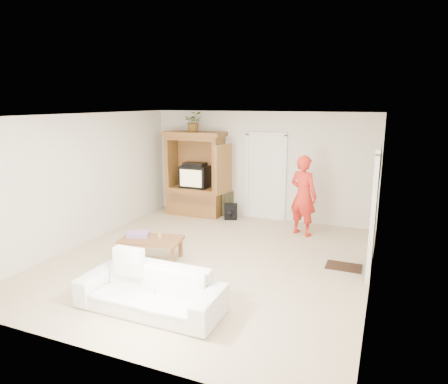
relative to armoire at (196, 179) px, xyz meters
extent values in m
plane|color=tan|center=(1.58, -2.66, -0.91)|extent=(6.00, 6.00, 0.00)
plane|color=white|center=(1.58, -2.66, 1.69)|extent=(6.00, 6.00, 0.00)
plane|color=silver|center=(1.58, 0.34, 0.39)|extent=(5.50, 0.00, 5.50)
plane|color=silver|center=(1.58, -5.66, 0.39)|extent=(5.50, 0.00, 5.50)
plane|color=silver|center=(-1.17, -2.66, 0.39)|extent=(0.00, 6.00, 6.00)
plane|color=silver|center=(4.33, -2.66, 0.39)|extent=(0.00, 6.00, 6.00)
cube|color=#955B2E|center=(-0.02, -0.01, -0.56)|extent=(1.40, 0.60, 0.70)
cube|color=#955B2E|center=(-0.67, -0.01, 0.39)|extent=(0.10, 0.60, 1.20)
cube|color=#955B2E|center=(0.63, -0.01, 0.39)|extent=(0.10, 0.60, 1.20)
cube|color=#955B2E|center=(-0.02, 0.26, 0.39)|extent=(1.40, 0.06, 1.20)
cube|color=#955B2E|center=(-0.02, -0.01, 1.04)|extent=(1.40, 0.60, 0.10)
cube|color=#955B2E|center=(-0.02, -0.01, 1.14)|extent=(1.52, 0.68, 0.10)
cube|color=#955B2E|center=(0.96, -0.48, 0.39)|extent=(0.16, 0.67, 1.15)
cube|color=black|center=(-0.02, 0.02, 0.07)|extent=(0.70, 0.52, 0.55)
cube|color=tan|center=(-0.02, -0.25, 0.07)|extent=(0.58, 0.02, 0.42)
cube|color=black|center=(-0.02, -0.01, 0.38)|extent=(0.55, 0.35, 0.08)
cube|color=brown|center=(-0.02, -0.30, -0.46)|extent=(1.19, 0.03, 0.25)
cube|color=white|center=(1.73, 0.31, 0.11)|extent=(0.85, 0.05, 2.04)
cube|color=black|center=(4.30, -2.06, 0.11)|extent=(0.05, 0.90, 2.04)
cube|color=black|center=(4.31, -0.76, 0.69)|extent=(0.03, 0.60, 0.48)
cube|color=#382316|center=(3.88, -2.06, -0.90)|extent=(0.60, 0.40, 0.02)
imported|color=#4C7238|center=(-0.02, -0.03, 1.43)|extent=(0.55, 0.52, 0.49)
imported|color=red|center=(2.83, -0.58, -0.04)|extent=(0.74, 0.62, 1.73)
imported|color=white|center=(1.56, -4.60, -0.61)|extent=(2.04, 0.81, 0.60)
cube|color=brown|center=(0.59, -3.03, -0.53)|extent=(1.18, 0.78, 0.06)
cube|color=brown|center=(0.16, -3.34, -0.74)|extent=(0.07, 0.07, 0.35)
cube|color=brown|center=(0.08, -2.90, -0.74)|extent=(0.07, 0.07, 0.35)
cube|color=brown|center=(1.10, -3.17, -0.74)|extent=(0.07, 0.07, 0.35)
cube|color=brown|center=(1.01, -2.72, -0.74)|extent=(0.07, 0.07, 0.35)
cube|color=#EE4F83|center=(0.31, -3.03, -0.46)|extent=(0.46, 0.40, 0.08)
cylinder|color=tan|center=(0.74, -2.98, -0.45)|extent=(0.08, 0.08, 0.10)
camera|label=1|loc=(4.42, -8.87, 1.91)|focal=32.00mm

